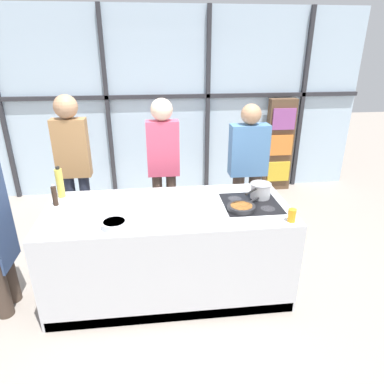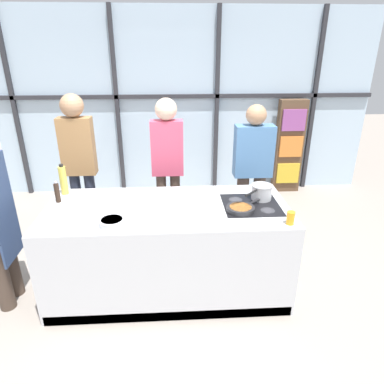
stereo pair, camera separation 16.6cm
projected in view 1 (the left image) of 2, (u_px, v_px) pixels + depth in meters
The scene contains 14 objects.
ground_plane at pixel (170, 286), 3.48m from camera, with size 18.00×18.00×0.00m, color gray.
back_window_wall at pixel (158, 105), 5.29m from camera, with size 6.40×0.10×2.80m.
bookshelf at pixel (279, 146), 5.59m from camera, with size 0.43×0.19×1.50m.
demo_island at pixel (169, 249), 3.30m from camera, with size 2.24×0.98×0.89m.
spectator_far_left at pixel (73, 161), 3.81m from camera, with size 0.37×0.25×1.79m.
spectator_center_left at pixel (163, 161), 3.93m from camera, with size 0.36×0.24×1.74m.
spectator_center_right at pixel (248, 165), 4.07m from camera, with size 0.45×0.23×1.66m.
frying_pan at pixel (242, 207), 3.08m from camera, with size 0.39×0.34×0.04m.
saucepan at pixel (260, 190), 3.31m from camera, with size 0.30×0.29×0.15m.
white_plate at pixel (113, 213), 3.02m from camera, with size 0.25×0.25×0.01m, color white.
mixing_bowl at pixel (114, 224), 2.78m from camera, with size 0.22×0.22×0.06m.
oil_bottle at pixel (60, 183), 3.29m from camera, with size 0.07×0.07×0.31m.
pepper_grinder at pixel (55, 196), 3.14m from camera, with size 0.05×0.05×0.21m.
juice_glass_near at pixel (292, 215), 2.86m from camera, with size 0.07×0.07×0.11m, color orange.
Camera 1 is at (-0.11, -2.82, 2.26)m, focal length 32.00 mm.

